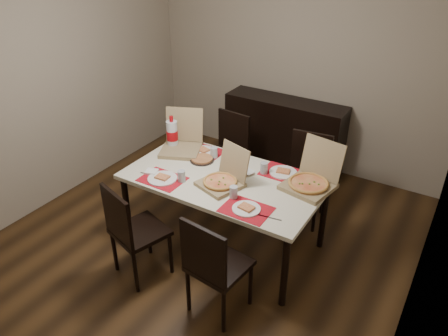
% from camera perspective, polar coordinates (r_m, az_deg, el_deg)
% --- Properties ---
extents(ground, '(3.80, 4.00, 0.02)m').
position_cam_1_polar(ground, '(4.49, -2.25, -9.23)').
color(ground, '#402913').
rests_on(ground, ground).
extents(room_walls, '(3.84, 4.02, 2.62)m').
position_cam_1_polar(room_walls, '(4.00, 0.77, 14.13)').
color(room_walls, gray).
rests_on(room_walls, ground).
extents(sideboard, '(1.50, 0.40, 0.90)m').
position_cam_1_polar(sideboard, '(5.58, 7.81, 4.44)').
color(sideboard, black).
rests_on(sideboard, ground).
extents(dining_table, '(1.80, 1.00, 0.75)m').
position_cam_1_polar(dining_table, '(4.04, 0.00, -2.05)').
color(dining_table, beige).
rests_on(dining_table, ground).
extents(chair_near_left, '(0.53, 0.53, 0.93)m').
position_cam_1_polar(chair_near_left, '(3.84, -11.93, -7.85)').
color(chair_near_left, black).
rests_on(chair_near_left, ground).
extents(chair_near_right, '(0.46, 0.46, 0.93)m').
position_cam_1_polar(chair_near_right, '(3.42, -1.38, -12.48)').
color(chair_near_right, black).
rests_on(chair_near_right, ground).
extents(chair_far_left, '(0.46, 0.46, 0.93)m').
position_cam_1_polar(chair_far_left, '(5.01, 0.46, 2.44)').
color(chair_far_left, black).
rests_on(chair_far_left, ground).
extents(chair_far_right, '(0.47, 0.47, 0.93)m').
position_cam_1_polar(chair_far_right, '(4.62, 10.72, -0.71)').
color(chair_far_right, black).
rests_on(chair_far_right, ground).
extents(setting_near_left, '(0.46, 0.30, 0.11)m').
position_cam_1_polar(setting_near_left, '(4.00, -7.62, -1.21)').
color(setting_near_left, red).
rests_on(setting_near_left, dining_table).
extents(setting_near_right, '(0.53, 0.30, 0.11)m').
position_cam_1_polar(setting_near_right, '(3.61, 2.46, -4.72)').
color(setting_near_right, red).
rests_on(setting_near_right, dining_table).
extents(setting_far_left, '(0.44, 0.30, 0.11)m').
position_cam_1_polar(setting_far_left, '(4.43, -2.56, 2.27)').
color(setting_far_left, red).
rests_on(setting_far_left, dining_table).
extents(setting_far_right, '(0.47, 0.30, 0.11)m').
position_cam_1_polar(setting_far_right, '(4.09, 7.08, -0.42)').
color(setting_far_right, red).
rests_on(setting_far_right, dining_table).
extents(napkin_loose, '(0.15, 0.15, 0.02)m').
position_cam_1_polar(napkin_loose, '(4.00, -0.20, -1.13)').
color(napkin_loose, white).
rests_on(napkin_loose, dining_table).
extents(pizza_box_center, '(0.43, 0.46, 0.34)m').
position_cam_1_polar(pizza_box_center, '(3.87, -0.17, -1.51)').
color(pizza_box_center, '#8B7650').
rests_on(pizza_box_center, dining_table).
extents(pizza_box_right, '(0.47, 0.50, 0.40)m').
position_cam_1_polar(pizza_box_right, '(3.91, 11.24, -1.68)').
color(pizza_box_right, '#8B7650').
rests_on(pizza_box_right, dining_table).
extents(pizza_box_left, '(0.53, 0.55, 0.39)m').
position_cam_1_polar(pizza_box_left, '(4.49, -5.53, 3.14)').
color(pizza_box_left, '#8B7650').
rests_on(pizza_box_left, dining_table).
extents(faina_plate, '(0.24, 0.24, 0.03)m').
position_cam_1_polar(faina_plate, '(4.28, -2.89, 1.14)').
color(faina_plate, black).
rests_on(faina_plate, dining_table).
extents(dip_bowl, '(0.14, 0.14, 0.03)m').
position_cam_1_polar(dip_bowl, '(4.06, 3.13, -0.61)').
color(dip_bowl, white).
rests_on(dip_bowl, dining_table).
extents(soda_bottle, '(0.12, 0.12, 0.35)m').
position_cam_1_polar(soda_bottle, '(4.50, -6.78, 4.37)').
color(soda_bottle, silver).
rests_on(soda_bottle, dining_table).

